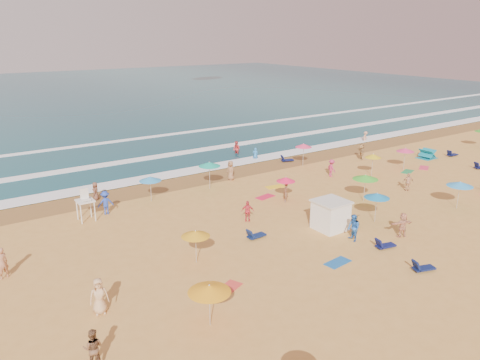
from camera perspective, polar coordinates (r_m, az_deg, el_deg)
ground at (r=35.47m, az=6.37°, el=-4.54°), size 220.00×220.00×0.00m
ocean at (r=111.70m, az=-23.20°, el=9.31°), size 220.00×140.00×0.18m
wet_sand at (r=45.10m, az=-3.97°, el=0.38°), size 220.00×220.00×0.00m
surf_foam at (r=52.60m, az=-8.86°, el=2.82°), size 200.00×18.70×0.05m
cabana at (r=33.48m, az=10.97°, el=-4.30°), size 2.00×2.00×2.00m
cabana_roof at (r=33.11m, az=11.08°, el=-2.59°), size 2.20×2.20×0.12m
bicycle at (r=34.81m, az=13.49°, el=-4.64°), size 0.74×1.65×0.84m
lifeguard_stand at (r=36.14m, az=-18.30°, el=-3.15°), size 1.20×1.20×2.10m
beach_umbrellas at (r=35.08m, az=7.77°, el=-1.19°), size 68.26×27.20×0.80m
loungers at (r=38.84m, az=16.15°, el=-2.90°), size 50.96×24.09×0.34m
towels at (r=33.35m, az=10.10°, el=-6.17°), size 47.08×20.69×0.03m
popup_tents at (r=50.40m, az=24.97°, el=1.30°), size 8.07×12.58×1.20m
beachgoers at (r=39.07m, az=3.72°, el=-1.06°), size 44.76×26.95×2.14m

